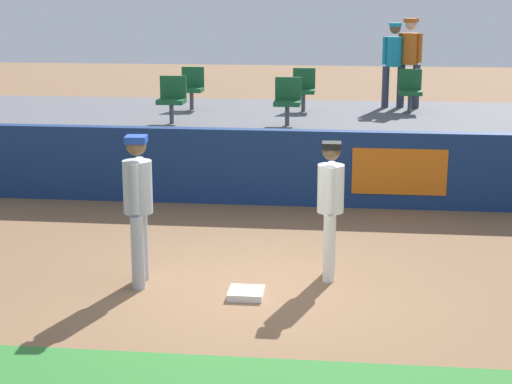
% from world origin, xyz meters
% --- Properties ---
extents(ground_plane, '(60.00, 60.00, 0.00)m').
position_xyz_m(ground_plane, '(0.00, 0.00, 0.00)').
color(ground_plane, brown).
extents(first_base, '(0.40, 0.40, 0.08)m').
position_xyz_m(first_base, '(-0.12, -0.15, 0.04)').
color(first_base, white).
rests_on(first_base, ground_plane).
extents(player_fielder_home, '(0.32, 0.53, 1.68)m').
position_xyz_m(player_fielder_home, '(0.81, 0.65, 0.97)').
color(player_fielder_home, white).
rests_on(player_fielder_home, ground_plane).
extents(player_runner_visitor, '(0.37, 0.50, 1.80)m').
position_xyz_m(player_runner_visitor, '(-1.43, 0.13, 1.05)').
color(player_runner_visitor, '#9EA3AD').
rests_on(player_runner_visitor, ground_plane).
extents(field_wall, '(18.00, 0.26, 1.24)m').
position_xyz_m(field_wall, '(0.01, 4.14, 0.62)').
color(field_wall, navy).
rests_on(field_wall, ground_plane).
extents(bleacher_platform, '(18.00, 4.80, 1.09)m').
position_xyz_m(bleacher_platform, '(0.00, 6.71, 0.55)').
color(bleacher_platform, '#59595E').
rests_on(bleacher_platform, ground_plane).
extents(seat_back_right, '(0.44, 0.44, 0.84)m').
position_xyz_m(seat_back_right, '(2.16, 7.38, 1.56)').
color(seat_back_right, '#4C4C51').
rests_on(seat_back_right, bleacher_platform).
extents(seat_back_left, '(0.45, 0.44, 0.84)m').
position_xyz_m(seat_back_left, '(-2.16, 7.38, 1.56)').
color(seat_back_left, '#4C4C51').
rests_on(seat_back_left, bleacher_platform).
extents(seat_back_center, '(0.44, 0.44, 0.84)m').
position_xyz_m(seat_back_center, '(0.08, 7.38, 1.56)').
color(seat_back_center, '#4C4C51').
rests_on(seat_back_center, bleacher_platform).
extents(seat_front_left, '(0.48, 0.44, 0.84)m').
position_xyz_m(seat_front_left, '(-2.18, 5.58, 1.56)').
color(seat_front_left, '#4C4C51').
rests_on(seat_front_left, bleacher_platform).
extents(seat_front_center, '(0.46, 0.44, 0.84)m').
position_xyz_m(seat_front_center, '(-0.10, 5.58, 1.56)').
color(seat_front_center, '#4C4C51').
rests_on(seat_front_center, bleacher_platform).
extents(spectator_hooded, '(0.48, 0.34, 1.70)m').
position_xyz_m(spectator_hooded, '(1.86, 8.10, 2.08)').
color(spectator_hooded, '#33384C').
rests_on(spectator_hooded, bleacher_platform).
extents(spectator_capped, '(0.47, 0.44, 1.79)m').
position_xyz_m(spectator_capped, '(2.18, 8.11, 2.13)').
color(spectator_capped, '#33384C').
rests_on(spectator_capped, bleacher_platform).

